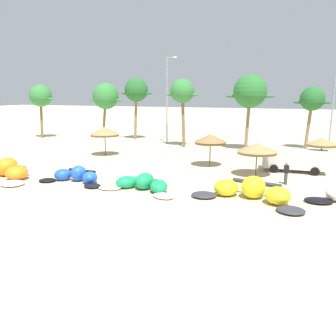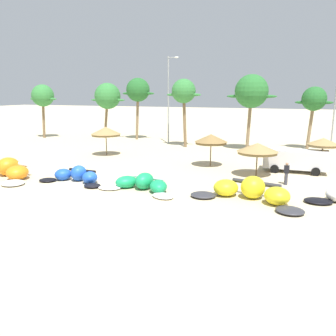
# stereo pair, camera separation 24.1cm
# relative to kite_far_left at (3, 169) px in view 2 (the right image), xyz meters

# --- Properties ---
(ground_plane) EXTENTS (260.00, 260.00, 0.00)m
(ground_plane) POSITION_rel_kite_far_left_xyz_m (7.58, 1.37, -0.56)
(ground_plane) COLOR beige
(kite_far_left) EXTENTS (7.94, 4.39, 1.45)m
(kite_far_left) POSITION_rel_kite_far_left_xyz_m (0.00, 0.00, 0.00)
(kite_far_left) COLOR white
(kite_far_left) RESTS_ON ground
(kite_left) EXTENTS (5.56, 2.60, 1.18)m
(kite_left) POSITION_rel_kite_far_left_xyz_m (6.34, 0.73, -0.11)
(kite_left) COLOR black
(kite_left) RESTS_ON ground
(kite_left_of_center) EXTENTS (5.99, 3.10, 1.13)m
(kite_left_of_center) POSITION_rel_kite_far_left_xyz_m (11.87, 0.45, -0.12)
(kite_left_of_center) COLOR white
(kite_left_of_center) RESTS_ON ground
(kite_center) EXTENTS (7.22, 4.11, 1.42)m
(kite_center) POSITION_rel_kite_far_left_xyz_m (19.03, 0.91, -0.01)
(kite_center) COLOR #333338
(kite_center) RESTS_ON ground
(beach_umbrella_near_van) EXTENTS (3.10, 3.10, 2.98)m
(beach_umbrella_near_van) POSITION_rel_kite_far_left_xyz_m (2.53, 11.24, 1.96)
(beach_umbrella_near_van) COLOR brown
(beach_umbrella_near_van) RESTS_ON ground
(beach_umbrella_middle) EXTENTS (2.89, 2.89, 2.90)m
(beach_umbrella_middle) POSITION_rel_kite_far_left_xyz_m (14.20, 9.75, 1.90)
(beach_umbrella_middle) COLOR brown
(beach_umbrella_middle) RESTS_ON ground
(beach_umbrella_near_palms) EXTENTS (3.19, 3.19, 2.64)m
(beach_umbrella_near_palms) POSITION_rel_kite_far_left_xyz_m (18.53, 7.47, 1.65)
(beach_umbrella_near_palms) COLOR brown
(beach_umbrella_near_palms) RESTS_ON ground
(beach_umbrella_outermost) EXTENTS (2.53, 2.53, 2.80)m
(beach_umbrella_outermost) POSITION_rel_kite_far_left_xyz_m (23.38, 11.33, 1.88)
(beach_umbrella_outermost) COLOR brown
(beach_umbrella_outermost) RESTS_ON ground
(parked_van) EXTENTS (5.11, 2.27, 1.84)m
(parked_van) POSITION_rel_kite_far_left_xyz_m (21.21, 10.11, 0.53)
(parked_van) COLOR silver
(parked_van) RESTS_ON ground
(person_near_kites) EXTENTS (0.36, 0.24, 1.62)m
(person_near_kites) POSITION_rel_kite_far_left_xyz_m (20.87, 5.49, 0.26)
(person_near_kites) COLOR #383842
(person_near_kites) RESTS_ON ground
(palm_leftmost) EXTENTS (4.71, 3.14, 7.65)m
(palm_leftmost) POSITION_rel_kite_far_left_xyz_m (-13.41, 20.51, 5.43)
(palm_leftmost) COLOR brown
(palm_leftmost) RESTS_ON ground
(palm_left) EXTENTS (5.53, 3.69, 7.85)m
(palm_left) POSITION_rel_kite_far_left_xyz_m (-4.66, 23.71, 5.39)
(palm_left) COLOR brown
(palm_left) RESTS_ON ground
(palm_left_of_gap) EXTENTS (4.85, 3.23, 8.48)m
(palm_left_of_gap) POSITION_rel_kite_far_left_xyz_m (0.11, 23.87, 6.20)
(palm_left_of_gap) COLOR #7F6647
(palm_left_of_gap) RESTS_ON ground
(palm_center_left) EXTENTS (4.28, 2.86, 8.10)m
(palm_center_left) POSITION_rel_kite_far_left_xyz_m (8.17, 19.72, 5.98)
(palm_center_left) COLOR brown
(palm_center_left) RESTS_ON ground
(palm_center_right) EXTENTS (5.54, 3.69, 8.48)m
(palm_center_right) POSITION_rel_kite_far_left_xyz_m (16.05, 19.87, 6.01)
(palm_center_right) COLOR #7F6647
(palm_center_right) RESTS_ON ground
(palm_right_of_gap) EXTENTS (4.09, 2.72, 7.17)m
(palm_right_of_gap) POSITION_rel_kite_far_left_xyz_m (22.59, 23.10, 5.13)
(palm_right_of_gap) COLOR #7F6647
(palm_right_of_gap) RESTS_ON ground
(lamppost_west) EXTENTS (1.44, 0.24, 10.85)m
(lamppost_west) POSITION_rel_kite_far_left_xyz_m (5.61, 21.50, 5.38)
(lamppost_west) COLOR gray
(lamppost_west) RESTS_ON ground
(lamppost_west_center) EXTENTS (1.79, 0.24, 9.69)m
(lamppost_west_center) POSITION_rel_kite_far_left_xyz_m (25.04, 24.96, 4.83)
(lamppost_west_center) COLOR gray
(lamppost_west_center) RESTS_ON ground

